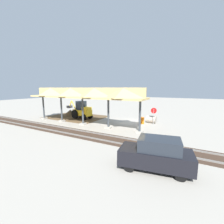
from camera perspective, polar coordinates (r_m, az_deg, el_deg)
ground_plane at (r=21.49m, az=7.49°, el=-4.01°), size 120.00×120.00×0.00m
dirt_work_zone at (r=26.12m, az=-13.48°, el=-1.82°), size 9.53×7.00×0.01m
platform_canopy at (r=19.95m, az=-11.30°, el=6.99°), size 16.86×3.20×4.90m
rail_tracks at (r=14.90m, az=-3.21°, el=-9.80°), size 60.00×2.58×0.15m
stop_sign at (r=20.57m, az=15.59°, el=-0.20°), size 0.76×0.08×2.28m
backhoe at (r=24.49m, az=-11.51°, el=0.54°), size 5.12×2.08×2.82m
dirt_mound at (r=27.67m, az=-15.52°, el=-1.30°), size 5.13×5.13×2.12m
concrete_pipe at (r=21.75m, az=14.78°, el=-2.72°), size 1.27×1.03×1.01m
distant_parked_car at (r=9.58m, az=16.46°, el=-15.15°), size 4.43×2.41×1.98m
traffic_barrel at (r=20.92m, az=11.37°, el=-3.21°), size 0.56×0.56×0.90m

